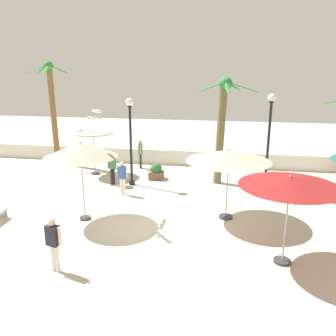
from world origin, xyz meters
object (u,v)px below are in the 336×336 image
object	(u,v)px
patio_umbrella_4	(229,156)
palm_tree_2	(222,120)
guest_0	(122,175)
guest_1	(140,151)
seagull_1	(93,118)
patio_umbrella_3	(93,136)
palm_tree_1	(52,104)
guest_3	(53,240)
patio_umbrella_1	(290,183)
lamp_post_1	(130,132)
seagull_0	(97,111)
planter	(156,172)
lamp_post_0	(269,135)
guest_2	(112,165)
patio_umbrella_0	(81,150)

from	to	relation	value
patio_umbrella_4	palm_tree_2	world-z (taller)	palm_tree_2
guest_0	guest_1	bearing A→B (deg)	93.89
patio_umbrella_4	seagull_1	bearing A→B (deg)	-167.26
patio_umbrella_3	palm_tree_1	bearing A→B (deg)	150.63
guest_3	patio_umbrella_1	bearing A→B (deg)	14.01
lamp_post_1	guest_0	distance (m)	2.26
patio_umbrella_3	seagull_0	xyz separation A→B (m)	(2.18, -4.79, 1.88)
guest_0	guest_3	bearing A→B (deg)	-90.05
planter	lamp_post_0	bearing A→B (deg)	-11.12
patio_umbrella_3	lamp_post_0	xyz separation A→B (m)	(8.88, -1.36, 0.55)
palm_tree_1	lamp_post_0	distance (m)	12.47
seagull_0	guest_0	bearing A→B (deg)	81.52
palm_tree_1	patio_umbrella_1	bearing A→B (deg)	-38.22
patio_umbrella_3	seagull_1	xyz separation A→B (m)	(2.40, -5.78, 1.75)
patio_umbrella_1	guest_1	bearing A→B (deg)	125.95
guest_1	patio_umbrella_1	bearing A→B (deg)	-54.05
guest_0	guest_3	world-z (taller)	guest_3
patio_umbrella_4	planter	xyz separation A→B (m)	(-3.67, 4.41, -2.08)
guest_0	patio_umbrella_3	bearing A→B (deg)	130.33
guest_2	guest_0	bearing A→B (deg)	-54.36
palm_tree_1	guest_0	distance (m)	7.78
guest_0	seagull_0	size ratio (longest dim) A/B	1.67
guest_0	seagull_1	world-z (taller)	seagull_1
patio_umbrella_3	guest_3	world-z (taller)	patio_umbrella_3
patio_umbrella_3	palm_tree_2	bearing A→B (deg)	-3.28
guest_0	seagull_0	xyz separation A→B (m)	(-0.28, -1.89, 3.08)
guest_2	guest_1	bearing A→B (deg)	79.10
palm_tree_2	guest_1	size ratio (longest dim) A/B	3.14
palm_tree_1	seagull_1	world-z (taller)	palm_tree_1
palm_tree_1	palm_tree_2	xyz separation A→B (m)	(9.90, -2.16, -0.41)
palm_tree_2	lamp_post_0	size ratio (longest dim) A/B	1.16
guest_1	guest_3	distance (m)	10.82
patio_umbrella_4	palm_tree_2	size ratio (longest dim) A/B	0.60
patio_umbrella_4	lamp_post_0	size ratio (longest dim) A/B	0.69
guest_0	seagull_1	distance (m)	4.12
palm_tree_1	seagull_1	xyz separation A→B (m)	(5.56, -7.55, 0.27)
seagull_0	palm_tree_1	bearing A→B (deg)	129.11
patio_umbrella_1	patio_umbrella_3	xyz separation A→B (m)	(-8.85, 7.68, -0.36)
guest_0	planter	xyz separation A→B (m)	(1.01, 2.61, -0.55)
guest_2	seagull_0	bearing A→B (deg)	-78.70
palm_tree_1	lamp_post_1	bearing A→B (deg)	-29.70
lamp_post_0	guest_2	bearing A→B (deg)	-177.88
patio_umbrella_3	guest_0	bearing A→B (deg)	-49.67
patio_umbrella_3	guest_1	size ratio (longest dim) A/B	1.45
lamp_post_0	seagull_0	distance (m)	7.65
guest_3	patio_umbrella_3	bearing A→B (deg)	104.84
patio_umbrella_3	planter	world-z (taller)	patio_umbrella_3
patio_umbrella_1	palm_tree_1	bearing A→B (deg)	141.78
patio_umbrella_0	lamp_post_0	bearing A→B (deg)	32.03
guest_1	guest_0	bearing A→B (deg)	-86.11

